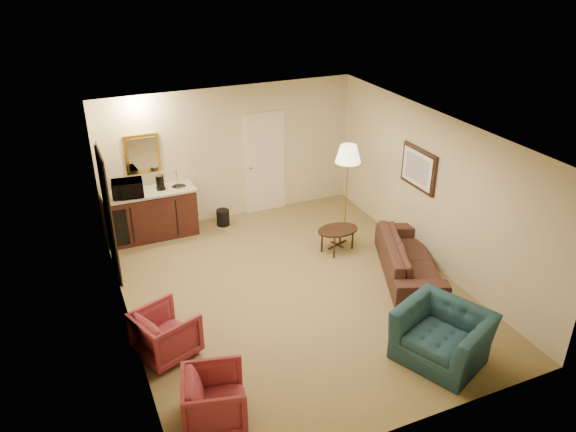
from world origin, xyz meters
name	(u,v)px	position (x,y,z in m)	size (l,w,h in m)	color
ground	(294,291)	(0.00, 0.00, 0.00)	(6.00, 6.00, 0.00)	olive
room_walls	(268,175)	(-0.10, 0.77, 1.72)	(5.02, 6.01, 2.61)	beige
wetbar_cabinet	(152,214)	(-1.65, 2.72, 0.46)	(1.64, 0.58, 0.92)	#3B1A13
sofa	(410,253)	(1.95, -0.30, 0.41)	(2.09, 0.61, 0.82)	black
teal_armchair	(444,328)	(1.15, -2.20, 0.48)	(1.11, 0.72, 0.97)	#1B3844
rose_chair_near	(166,331)	(-2.15, -0.68, 0.37)	(0.72, 0.67, 0.74)	#95303C
rose_chair_far	(215,397)	(-1.90, -2.06, 0.36)	(0.70, 0.66, 0.72)	#95303C
coffee_table	(337,240)	(1.25, 0.89, 0.21)	(0.74, 0.50, 0.43)	#311C10
floor_lamp	(346,190)	(1.70, 1.44, 0.87)	(0.46, 0.46, 1.74)	gold
waste_bin	(223,217)	(-0.32, 2.65, 0.16)	(0.25, 0.25, 0.31)	black
microwave	(127,187)	(-2.02, 2.64, 1.10)	(0.53, 0.30, 0.36)	black
coffee_maker	(160,182)	(-1.44, 2.71, 1.06)	(0.15, 0.15, 0.28)	black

